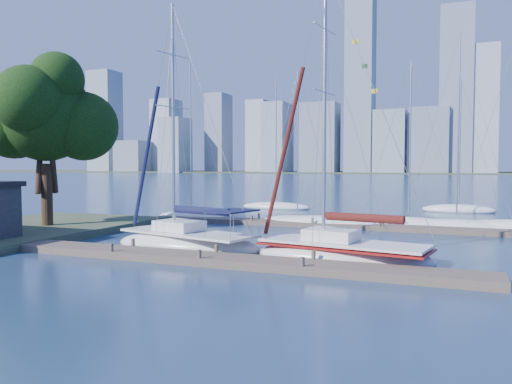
% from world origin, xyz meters
% --- Properties ---
extents(ground, '(700.00, 700.00, 0.00)m').
position_xyz_m(ground, '(0.00, 0.00, 0.00)').
color(ground, '#172E4C').
rests_on(ground, ground).
extents(near_dock, '(26.00, 2.00, 0.40)m').
position_xyz_m(near_dock, '(0.00, 0.00, 0.20)').
color(near_dock, '#4F433A').
rests_on(near_dock, ground).
extents(far_dock, '(30.00, 1.80, 0.36)m').
position_xyz_m(far_dock, '(2.00, 16.00, 0.18)').
color(far_dock, '#4F433A').
rests_on(far_dock, ground).
extents(shore, '(12.00, 22.00, 0.50)m').
position_xyz_m(shore, '(-17.00, 3.00, 0.25)').
color(shore, '#38472D').
rests_on(shore, ground).
extents(far_shore, '(800.00, 100.00, 1.50)m').
position_xyz_m(far_shore, '(0.00, 320.00, 0.00)').
color(far_shore, '#38472D').
rests_on(far_shore, ground).
extents(tree, '(9.19, 8.39, 12.45)m').
position_xyz_m(tree, '(-15.79, 5.82, 8.44)').
color(tree, black).
rests_on(tree, ground).
extents(sailboat_navy, '(9.29, 4.97, 14.33)m').
position_xyz_m(sailboat_navy, '(-2.79, 2.87, 1.09)').
color(sailboat_navy, white).
rests_on(sailboat_navy, ground).
extents(sailboat_maroon, '(9.06, 4.22, 14.90)m').
position_xyz_m(sailboat_maroon, '(5.98, 2.60, 1.16)').
color(sailboat_maroon, white).
rests_on(sailboat_maroon, ground).
extents(bg_boat_0, '(6.66, 2.75, 13.96)m').
position_xyz_m(bg_boat_0, '(-10.53, 17.08, 0.28)').
color(bg_boat_0, white).
rests_on(bg_boat_0, ground).
extents(bg_boat_1, '(6.25, 2.75, 12.63)m').
position_xyz_m(bg_boat_1, '(-0.82, 17.22, 0.26)').
color(bg_boat_1, white).
rests_on(bg_boat_1, ground).
extents(bg_boat_2, '(8.97, 4.52, 15.85)m').
position_xyz_m(bg_boat_2, '(1.52, 16.60, 0.30)').
color(bg_boat_2, white).
rests_on(bg_boat_2, ground).
extents(bg_boat_3, '(8.27, 5.21, 13.04)m').
position_xyz_m(bg_boat_3, '(7.73, 18.47, 0.26)').
color(bg_boat_3, white).
rests_on(bg_boat_3, ground).
extents(bg_boat_4, '(7.84, 4.29, 14.81)m').
position_xyz_m(bg_boat_4, '(11.13, 18.46, 0.28)').
color(bg_boat_4, white).
rests_on(bg_boat_4, ground).
extents(bg_boat_6, '(8.04, 3.56, 14.72)m').
position_xyz_m(bg_boat_6, '(-7.28, 30.15, 0.28)').
color(bg_boat_6, white).
rests_on(bg_boat_6, ground).
extents(bg_boat_7, '(7.16, 2.65, 13.76)m').
position_xyz_m(bg_boat_7, '(11.33, 33.22, 0.29)').
color(bg_boat_7, white).
rests_on(bg_boat_7, ground).
extents(skyline, '(503.41, 51.31, 108.63)m').
position_xyz_m(skyline, '(23.26, 290.03, 34.37)').
color(skyline, slate).
rests_on(skyline, ground).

